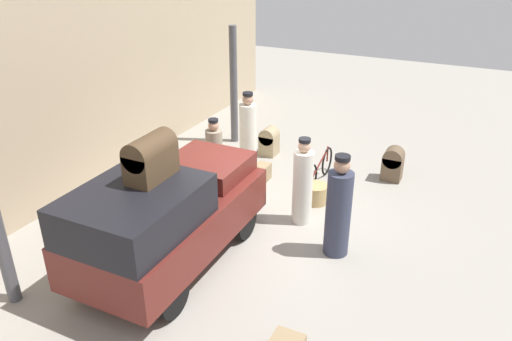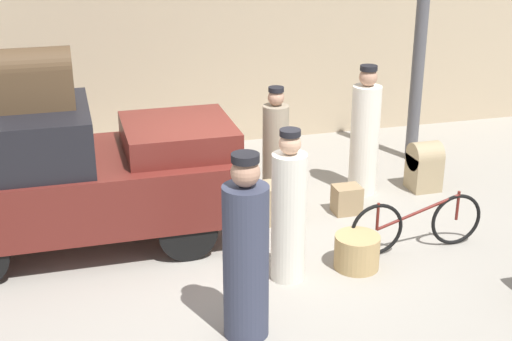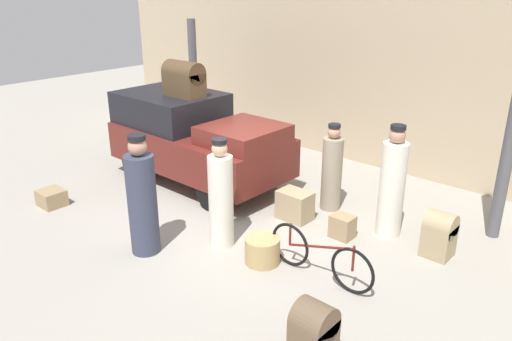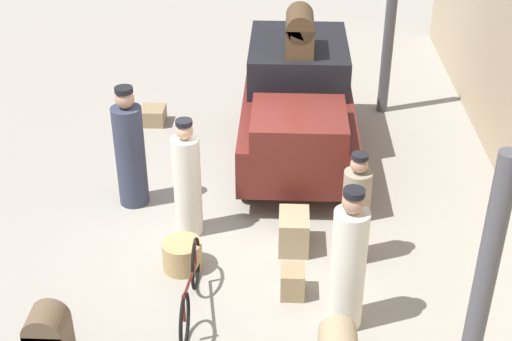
% 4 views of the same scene
% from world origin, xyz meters
% --- Properties ---
extents(ground_plane, '(30.00, 30.00, 0.00)m').
position_xyz_m(ground_plane, '(0.00, 0.00, 0.00)').
color(ground_plane, gray).
extents(station_building_facade, '(16.00, 0.15, 4.50)m').
position_xyz_m(station_building_facade, '(0.00, 4.08, 2.25)').
color(station_building_facade, tan).
rests_on(station_building_facade, ground).
extents(canopy_pillar_right, '(0.20, 0.20, 3.06)m').
position_xyz_m(canopy_pillar_right, '(3.42, 2.41, 1.53)').
color(canopy_pillar_right, '#4C4C51').
rests_on(canopy_pillar_right, ground).
extents(truck, '(3.75, 1.75, 1.75)m').
position_xyz_m(truck, '(-1.98, 0.78, 0.95)').
color(truck, black).
rests_on(truck, ground).
extents(bicycle, '(1.71, 0.04, 0.70)m').
position_xyz_m(bicycle, '(2.01, -0.50, 0.34)').
color(bicycle, black).
rests_on(bicycle, ground).
extents(wicker_basket, '(0.52, 0.52, 0.40)m').
position_xyz_m(wicker_basket, '(1.15, -0.72, 0.20)').
color(wicker_basket, tan).
rests_on(wicker_basket, ground).
extents(porter_with_bicycle, '(0.36, 0.36, 1.60)m').
position_xyz_m(porter_with_bicycle, '(0.84, 1.51, 0.73)').
color(porter_with_bicycle, gray).
rests_on(porter_with_bicycle, ground).
extents(porter_carrying_trunk, '(0.44, 0.44, 1.87)m').
position_xyz_m(porter_carrying_trunk, '(-0.41, -1.66, 0.85)').
color(porter_carrying_trunk, '#33384C').
rests_on(porter_carrying_trunk, ground).
extents(conductor_in_dark_uniform, '(0.38, 0.38, 1.75)m').
position_xyz_m(conductor_in_dark_uniform, '(0.31, -0.73, 0.80)').
color(conductor_in_dark_uniform, silver).
rests_on(conductor_in_dark_uniform, ground).
extents(porter_lifting_near_truck, '(0.40, 0.40, 1.86)m').
position_xyz_m(porter_lifting_near_truck, '(2.10, 1.33, 0.85)').
color(porter_lifting_near_truck, silver).
rests_on(porter_lifting_near_truck, ground).
extents(trunk_barrel_dark, '(0.42, 0.41, 0.72)m').
position_xyz_m(trunk_barrel_dark, '(3.00, 1.19, 0.37)').
color(trunk_barrel_dark, '#9E8966').
rests_on(trunk_barrel_dark, ground).
extents(suitcase_small_leather, '(0.58, 0.41, 0.51)m').
position_xyz_m(suitcase_small_leather, '(0.63, 0.73, 0.26)').
color(suitcase_small_leather, '#9E8966').
rests_on(suitcase_small_leather, ground).
extents(trunk_large_brown, '(0.39, 0.44, 0.78)m').
position_xyz_m(trunk_large_brown, '(2.92, -1.93, 0.40)').
color(trunk_large_brown, brown).
rests_on(trunk_large_brown, ground).
extents(suitcase_tan_flat, '(0.36, 0.30, 0.38)m').
position_xyz_m(suitcase_tan_flat, '(1.61, 0.72, 0.19)').
color(suitcase_tan_flat, '#937A56').
rests_on(suitcase_tan_flat, ground).
extents(trunk_on_truck_roof, '(0.84, 0.44, 0.69)m').
position_xyz_m(trunk_on_truck_roof, '(-2.22, 0.78, 2.10)').
color(trunk_on_truck_roof, '#4C3823').
rests_on(trunk_on_truck_roof, truck).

